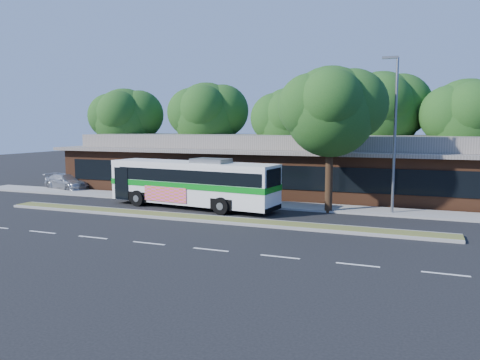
# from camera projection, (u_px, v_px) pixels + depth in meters

# --- Properties ---
(ground) EXTENTS (120.00, 120.00, 0.00)m
(ground) POSITION_uv_depth(u_px,v_px,m) (199.00, 222.00, 25.21)
(ground) COLOR black
(ground) RESTS_ON ground
(median_strip) EXTENTS (26.00, 1.10, 0.15)m
(median_strip) POSITION_uv_depth(u_px,v_px,m) (204.00, 218.00, 25.76)
(median_strip) COLOR #525A26
(median_strip) RESTS_ON ground
(sidewalk) EXTENTS (44.00, 2.60, 0.12)m
(sidewalk) POSITION_uv_depth(u_px,v_px,m) (241.00, 203.00, 31.13)
(sidewalk) COLOR gray
(sidewalk) RESTS_ON ground
(parking_lot) EXTENTS (14.00, 12.00, 0.01)m
(parking_lot) POSITION_uv_depth(u_px,v_px,m) (64.00, 185.00, 40.91)
(parking_lot) COLOR black
(parking_lot) RESTS_ON ground
(plaza_building) EXTENTS (33.20, 11.20, 4.45)m
(plaza_building) POSITION_uv_depth(u_px,v_px,m) (271.00, 164.00, 37.00)
(plaza_building) COLOR #572F1B
(plaza_building) RESTS_ON ground
(lamp_post) EXTENTS (0.93, 0.18, 9.07)m
(lamp_post) POSITION_uv_depth(u_px,v_px,m) (394.00, 130.00, 26.79)
(lamp_post) COLOR slate
(lamp_post) RESTS_ON ground
(tree_bg_a) EXTENTS (6.47, 5.80, 8.63)m
(tree_bg_a) POSITION_uv_depth(u_px,v_px,m) (129.00, 118.00, 43.78)
(tree_bg_a) COLOR black
(tree_bg_a) RESTS_ON ground
(tree_bg_b) EXTENTS (6.69, 6.00, 9.00)m
(tree_bg_b) POSITION_uv_depth(u_px,v_px,m) (212.00, 115.00, 41.82)
(tree_bg_b) COLOR black
(tree_bg_b) RESTS_ON ground
(tree_bg_c) EXTENTS (6.24, 5.60, 8.26)m
(tree_bg_c) POSITION_uv_depth(u_px,v_px,m) (296.00, 120.00, 38.09)
(tree_bg_c) COLOR black
(tree_bg_c) RESTS_ON ground
(tree_bg_d) EXTENTS (6.91, 6.20, 9.37)m
(tree_bg_d) POSITION_uv_depth(u_px,v_px,m) (387.00, 110.00, 36.42)
(tree_bg_d) COLOR black
(tree_bg_d) RESTS_ON ground
(tree_bg_e) EXTENTS (6.47, 5.80, 8.50)m
(tree_bg_e) POSITION_uv_depth(u_px,v_px,m) (473.00, 118.00, 33.43)
(tree_bg_e) COLOR black
(tree_bg_e) RESTS_ON ground
(transit_bus) EXTENTS (11.44, 3.79, 3.16)m
(transit_bus) POSITION_uv_depth(u_px,v_px,m) (193.00, 180.00, 29.33)
(transit_bus) COLOR white
(transit_bus) RESTS_ON ground
(sedan) EXTENTS (4.71, 2.87, 1.28)m
(sedan) POSITION_uv_depth(u_px,v_px,m) (66.00, 182.00, 38.00)
(sedan) COLOR #AEB0B5
(sedan) RESTS_ON ground
(sidewalk_tree) EXTENTS (5.92, 5.31, 8.61)m
(sidewalk_tree) POSITION_uv_depth(u_px,v_px,m) (337.00, 110.00, 27.26)
(sidewalk_tree) COLOR black
(sidewalk_tree) RESTS_ON ground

